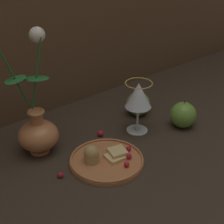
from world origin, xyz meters
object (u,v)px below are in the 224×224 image
Objects in this scene: plate_with_pastries at (105,159)px; apple_beside_vase at (138,104)px; apple_near_glass at (183,115)px; wine_glass at (138,97)px; vase at (34,120)px.

plate_with_pastries is 0.30m from apple_beside_vase.
wine_glass is at bearing 150.59° from apple_near_glass.
vase is at bearing 161.94° from wine_glass.
apple_beside_vase is at bearing 29.52° from plate_with_pastries.
plate_with_pastries is 2.15× the size of apple_near_glass.
wine_glass is (0.30, -0.10, 0.02)m from vase.
vase is 0.23m from plate_with_pastries.
vase is 0.47m from apple_near_glass.
apple_beside_vase is 0.97× the size of apple_near_glass.
vase reaches higher than wine_glass.
wine_glass is 0.13m from apple_beside_vase.
apple_beside_vase is (0.26, 0.15, 0.03)m from plate_with_pastries.
vase is 4.05× the size of apple_near_glass.
vase is 0.38m from apple_beside_vase.
apple_near_glass is at bearing -0.46° from plate_with_pastries.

